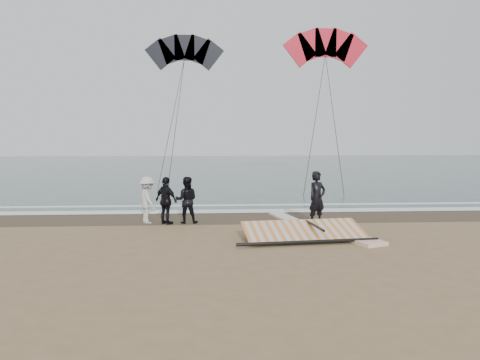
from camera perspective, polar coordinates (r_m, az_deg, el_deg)
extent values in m
plane|color=#8C704C|center=(13.82, 5.63, -7.77)|extent=(120.00, 120.00, 0.00)
cube|color=#233838|center=(46.44, -0.86, 1.55)|extent=(120.00, 54.00, 0.02)
cube|color=#4C3D2B|center=(18.19, 3.37, -4.54)|extent=(120.00, 2.80, 0.01)
cube|color=white|center=(19.55, 2.88, -3.77)|extent=(120.00, 0.90, 0.01)
cube|color=white|center=(21.22, 2.36, -3.04)|extent=(120.00, 0.45, 0.01)
imported|color=black|center=(16.64, 9.38, -2.22)|extent=(0.83, 0.73, 1.91)
cube|color=white|center=(14.93, 13.14, -6.69)|extent=(1.68, 2.75, 0.11)
cube|color=silver|center=(17.91, 5.51, -4.59)|extent=(1.02, 2.19, 0.09)
imported|color=black|center=(16.93, -6.55, -2.44)|extent=(0.83, 0.65, 1.69)
imported|color=black|center=(16.78, -8.98, -2.51)|extent=(1.03, 0.97, 1.70)
imported|color=silver|center=(17.16, -11.21, -2.40)|extent=(1.08, 1.26, 1.69)
cube|color=black|center=(14.98, 6.55, -6.55)|extent=(2.56, 0.87, 0.10)
cube|color=orange|center=(14.39, 7.77, -6.04)|extent=(3.80, 1.81, 0.39)
cylinder|color=black|center=(13.69, 8.40, -7.46)|extent=(4.22, 0.56, 0.10)
cylinder|color=black|center=(14.43, 8.95, -5.43)|extent=(0.28, 1.83, 0.08)
cylinder|color=#262626|center=(29.39, 9.26, 7.96)|extent=(0.04, 0.04, 13.64)
cylinder|color=#262626|center=(29.65, 11.30, 7.90)|extent=(0.04, 0.04, 13.25)
cylinder|color=#262626|center=(32.41, -8.12, 8.10)|extent=(0.04, 0.04, 15.22)
cylinder|color=#262626|center=(31.84, -7.62, 8.16)|extent=(0.04, 0.04, 16.08)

